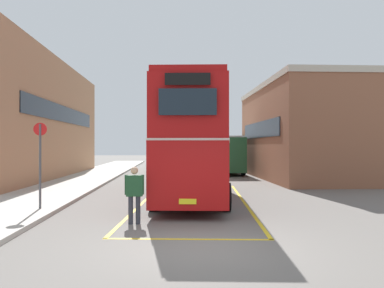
% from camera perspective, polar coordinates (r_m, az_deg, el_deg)
% --- Properties ---
extents(ground_plane, '(135.60, 135.60, 0.00)m').
position_cam_1_polar(ground_plane, '(23.06, -1.48, -5.94)').
color(ground_plane, '#66605B').
extents(sidewalk_left, '(4.00, 57.60, 0.14)m').
position_cam_1_polar(sidewalk_left, '(26.12, -16.08, -5.11)').
color(sidewalk_left, '#B2ADA3').
rests_on(sidewalk_left, ground).
extents(brick_building_left, '(6.74, 20.74, 8.13)m').
position_cam_1_polar(brick_building_left, '(29.29, -24.73, 3.25)').
color(brick_building_left, '#AD7A56').
rests_on(brick_building_left, ground).
extents(depot_building_right, '(6.66, 13.60, 6.52)m').
position_cam_1_polar(depot_building_right, '(28.07, 16.53, 1.76)').
color(depot_building_right, brown).
rests_on(depot_building_right, ground).
extents(double_decker_bus, '(3.43, 10.61, 4.75)m').
position_cam_1_polar(double_decker_bus, '(16.64, 0.06, 0.52)').
color(double_decker_bus, black).
rests_on(double_decker_bus, ground).
extents(single_deck_bus, '(2.83, 8.08, 3.02)m').
position_cam_1_polar(single_deck_bus, '(31.80, 4.55, -1.41)').
color(single_deck_bus, black).
rests_on(single_deck_bus, ground).
extents(pedestrian_boarding, '(0.56, 0.25, 1.68)m').
position_cam_1_polar(pedestrian_boarding, '(11.42, -8.55, -6.90)').
color(pedestrian_boarding, '#2D2D38').
rests_on(pedestrian_boarding, ground).
extents(bus_stop_sign, '(0.44, 0.10, 2.94)m').
position_cam_1_polar(bus_stop_sign, '(14.12, -21.61, -1.86)').
color(bus_stop_sign, '#4C4C51').
rests_on(bus_stop_sign, sidewalk_left).
extents(bay_marking_yellow, '(5.18, 12.77, 0.01)m').
position_cam_1_polar(bay_marking_yellow, '(14.88, 0.18, -9.09)').
color(bay_marking_yellow, gold).
rests_on(bay_marking_yellow, ground).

